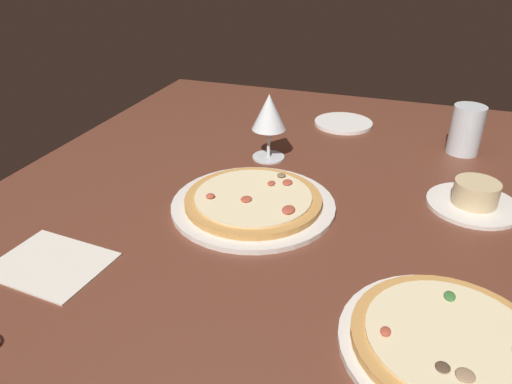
# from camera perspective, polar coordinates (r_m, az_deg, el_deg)

# --- Properties ---
(dining_table) EXTENTS (1.50, 1.10, 0.04)m
(dining_table) POSITION_cam_1_polar(r_m,az_deg,el_deg) (0.95, 0.32, -2.49)
(dining_table) COLOR brown
(dining_table) RESTS_ON ground
(pizza_main) EXTENTS (0.31, 0.31, 0.03)m
(pizza_main) POSITION_cam_1_polar(r_m,az_deg,el_deg) (0.92, -0.31, -1.17)
(pizza_main) COLOR silver
(pizza_main) RESTS_ON dining_table
(pizza_side) EXTENTS (0.28, 0.28, 0.03)m
(pizza_side) POSITION_cam_1_polar(r_m,az_deg,el_deg) (0.68, 21.81, -16.15)
(pizza_side) COLOR silver
(pizza_side) RESTS_ON dining_table
(ramekin_on_saucer) EXTENTS (0.17, 0.17, 0.05)m
(ramekin_on_saucer) POSITION_cam_1_polar(r_m,az_deg,el_deg) (1.01, 24.38, -0.64)
(ramekin_on_saucer) COLOR silver
(ramekin_on_saucer) RESTS_ON dining_table
(wine_glass_near) EXTENTS (0.08, 0.08, 0.15)m
(wine_glass_near) POSITION_cam_1_polar(r_m,az_deg,el_deg) (1.09, 1.55, 9.15)
(wine_glass_near) COLOR silver
(wine_glass_near) RESTS_ON dining_table
(water_glass) EXTENTS (0.07, 0.07, 0.11)m
(water_glass) POSITION_cam_1_polar(r_m,az_deg,el_deg) (1.24, 23.47, 6.44)
(water_glass) COLOR silver
(water_glass) RESTS_ON dining_table
(side_plate) EXTENTS (0.16, 0.16, 0.01)m
(side_plate) POSITION_cam_1_polar(r_m,az_deg,el_deg) (1.35, 10.27, 8.00)
(side_plate) COLOR white
(side_plate) RESTS_ON dining_table
(paper_menu) EXTENTS (0.15, 0.18, 0.00)m
(paper_menu) POSITION_cam_1_polar(r_m,az_deg,el_deg) (0.84, -23.01, -7.82)
(paper_menu) COLOR silver
(paper_menu) RESTS_ON dining_table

